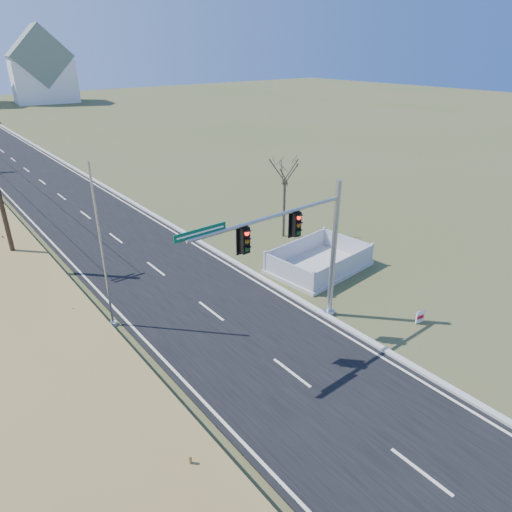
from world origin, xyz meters
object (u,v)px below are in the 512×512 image
at_px(traffic_signal_mast, 306,246).
at_px(fence_enclosure, 319,265).
at_px(flagpole, 104,266).
at_px(open_sign, 420,317).
at_px(bare_tree, 285,169).

relative_size(traffic_signal_mast, fence_enclosure, 1.40).
bearing_deg(flagpole, open_sign, -37.38).
relative_size(open_sign, bare_tree, 0.11).
bearing_deg(fence_enclosure, traffic_signal_mast, -147.82).
distance_m(flagpole, bare_tree, 14.23).
bearing_deg(bare_tree, open_sign, -99.59).
distance_m(traffic_signal_mast, bare_tree, 11.35).
bearing_deg(flagpole, bare_tree, 13.88).
xyz_separation_m(fence_enclosure, flagpole, (-12.01, 1.76, 2.87)).
relative_size(flagpole, bare_tree, 1.34).
distance_m(traffic_signal_mast, flagpole, 9.06).
relative_size(fence_enclosure, bare_tree, 1.04).
bearing_deg(traffic_signal_mast, open_sign, -35.50).
bearing_deg(bare_tree, fence_enclosure, -108.40).
distance_m(fence_enclosure, open_sign, 7.15).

